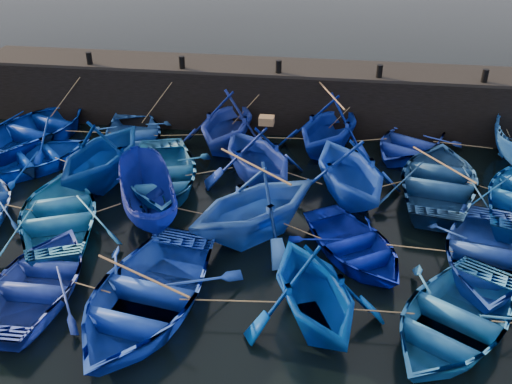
# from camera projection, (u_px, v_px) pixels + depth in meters

# --- Properties ---
(ground) EXTENTS (120.00, 120.00, 0.00)m
(ground) POSITION_uv_depth(u_px,v_px,m) (240.00, 269.00, 16.13)
(ground) COLOR black
(ground) RESTS_ON ground
(quay_wall) EXTENTS (26.00, 2.50, 2.50)m
(quay_wall) POSITION_uv_depth(u_px,v_px,m) (280.00, 97.00, 24.50)
(quay_wall) COLOR black
(quay_wall) RESTS_ON ground
(quay_top) EXTENTS (26.00, 2.50, 0.12)m
(quay_top) POSITION_uv_depth(u_px,v_px,m) (281.00, 67.00, 23.85)
(quay_top) COLOR black
(quay_top) RESTS_ON quay_wall
(bollard_0) EXTENTS (0.24, 0.24, 0.50)m
(bollard_0) POSITION_uv_depth(u_px,v_px,m) (89.00, 58.00, 23.91)
(bollard_0) COLOR black
(bollard_0) RESTS_ON quay_top
(bollard_1) EXTENTS (0.24, 0.24, 0.50)m
(bollard_1) POSITION_uv_depth(u_px,v_px,m) (182.00, 62.00, 23.41)
(bollard_1) COLOR black
(bollard_1) RESTS_ON quay_top
(bollard_2) EXTENTS (0.24, 0.24, 0.50)m
(bollard_2) POSITION_uv_depth(u_px,v_px,m) (279.00, 67.00, 22.92)
(bollard_2) COLOR black
(bollard_2) RESTS_ON quay_top
(bollard_3) EXTENTS (0.24, 0.24, 0.50)m
(bollard_3) POSITION_uv_depth(u_px,v_px,m) (380.00, 71.00, 22.43)
(bollard_3) COLOR black
(bollard_3) RESTS_ON quay_top
(bollard_4) EXTENTS (0.24, 0.24, 0.50)m
(bollard_4) POSITION_uv_depth(u_px,v_px,m) (485.00, 76.00, 21.94)
(bollard_4) COLOR black
(bollard_4) RESTS_ON quay_top
(boat_0) EXTENTS (5.79, 6.79, 1.19)m
(boat_0) POSITION_uv_depth(u_px,v_px,m) (36.00, 128.00, 23.25)
(boat_0) COLOR navy
(boat_0) RESTS_ON ground
(boat_1) EXTENTS (4.85, 5.65, 0.99)m
(boat_1) POSITION_uv_depth(u_px,v_px,m) (133.00, 136.00, 22.85)
(boat_1) COLOR blue
(boat_1) RESTS_ON ground
(boat_2) EXTENTS (4.33, 4.88, 2.36)m
(boat_2) POSITION_uv_depth(u_px,v_px,m) (227.00, 121.00, 22.38)
(boat_2) COLOR navy
(boat_2) RESTS_ON ground
(boat_3) EXTENTS (5.21, 5.58, 2.38)m
(boat_3) POSITION_uv_depth(u_px,v_px,m) (329.00, 125.00, 22.03)
(boat_3) COLOR #0A249D
(boat_3) RESTS_ON ground
(boat_4) EXTENTS (5.08, 5.57, 0.94)m
(boat_4) POSITION_uv_depth(u_px,v_px,m) (409.00, 142.00, 22.39)
(boat_4) COLOR #1C33A6
(boat_4) RESTS_ON ground
(boat_6) EXTENTS (5.47, 5.48, 0.94)m
(boat_6) POSITION_uv_depth(u_px,v_px,m) (33.00, 158.00, 21.18)
(boat_6) COLOR #0434BE
(boat_6) RESTS_ON ground
(boat_7) EXTENTS (4.87, 5.38, 2.47)m
(boat_7) POSITION_uv_depth(u_px,v_px,m) (102.00, 152.00, 19.87)
(boat_7) COLOR navy
(boat_7) RESTS_ON ground
(boat_8) EXTENTS (5.14, 6.16, 1.10)m
(boat_8) POSITION_uv_depth(u_px,v_px,m) (161.00, 174.00, 19.92)
(boat_8) COLOR #236EBB
(boat_8) RESTS_ON ground
(boat_9) EXTENTS (5.59, 5.75, 2.31)m
(boat_9) POSITION_uv_depth(u_px,v_px,m) (258.00, 154.00, 19.91)
(boat_9) COLOR navy
(boat_9) RESTS_ON ground
(boat_10) EXTENTS (5.35, 5.70, 2.40)m
(boat_10) POSITION_uv_depth(u_px,v_px,m) (351.00, 169.00, 18.85)
(boat_10) COLOR blue
(boat_10) RESTS_ON ground
(boat_11) EXTENTS (4.83, 6.10, 1.14)m
(boat_11) POSITION_uv_depth(u_px,v_px,m) (440.00, 180.00, 19.51)
(boat_11) COLOR navy
(boat_11) RESTS_ON ground
(boat_14) EXTENTS (5.25, 6.03, 1.05)m
(boat_14) POSITION_uv_depth(u_px,v_px,m) (60.00, 213.00, 17.72)
(boat_14) COLOR blue
(boat_14) RESTS_ON ground
(boat_15) EXTENTS (3.39, 4.72, 1.71)m
(boat_15) POSITION_uv_depth(u_px,v_px,m) (147.00, 198.00, 17.91)
(boat_15) COLOR navy
(boat_15) RESTS_ON ground
(boat_16) EXTENTS (6.04, 6.05, 2.42)m
(boat_16) POSITION_uv_depth(u_px,v_px,m) (254.00, 203.00, 16.96)
(boat_16) COLOR blue
(boat_16) RESTS_ON ground
(boat_17) EXTENTS (4.70, 5.05, 0.85)m
(boat_17) POSITION_uv_depth(u_px,v_px,m) (354.00, 246.00, 16.40)
(boat_17) COLOR #041599
(boat_17) RESTS_ON ground
(boat_18) EXTENTS (4.45, 5.57, 1.04)m
(boat_18) POSITION_uv_depth(u_px,v_px,m) (486.00, 256.00, 15.83)
(boat_18) COLOR #2046AC
(boat_18) RESTS_ON ground
(boat_21) EXTENTS (3.37, 4.64, 0.95)m
(boat_21) POSITION_uv_depth(u_px,v_px,m) (39.00, 281.00, 14.95)
(boat_21) COLOR #233AA3
(boat_21) RESTS_ON ground
(boat_22) EXTENTS (4.87, 6.20, 1.17)m
(boat_22) POSITION_uv_depth(u_px,v_px,m) (145.00, 295.00, 14.29)
(boat_22) COLOR blue
(boat_22) RESTS_ON ground
(boat_23) EXTENTS (4.86, 5.16, 2.16)m
(boat_23) POSITION_uv_depth(u_px,v_px,m) (314.00, 289.00, 13.73)
(boat_23) COLOR #003CA8
(boat_23) RESTS_ON ground
(boat_24) EXTENTS (5.60, 6.09, 1.03)m
(boat_24) POSITION_uv_depth(u_px,v_px,m) (453.00, 318.00, 13.65)
(boat_24) COLOR #1E64AE
(boat_24) RESTS_ON ground
(wooden_crate) EXTENTS (0.50, 0.40, 0.28)m
(wooden_crate) POSITION_uv_depth(u_px,v_px,m) (267.00, 120.00, 19.23)
(wooden_crate) COLOR brown
(wooden_crate) RESTS_ON boat_9
(mooring_ropes) EXTENTS (19.02, 11.69, 2.10)m
(mooring_ropes) POSITION_uv_depth(u_px,v_px,m) (263.00, 161.00, 20.03)
(mooring_ropes) COLOR tan
(mooring_ropes) RESTS_ON ground
(loose_oars) EXTENTS (10.43, 12.08, 1.33)m
(loose_oars) POSITION_uv_depth(u_px,v_px,m) (307.00, 166.00, 17.74)
(loose_oars) COLOR #99724C
(loose_oars) RESTS_ON ground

